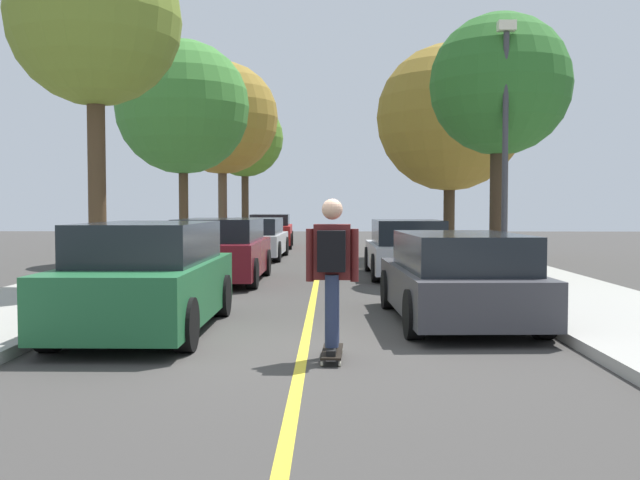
# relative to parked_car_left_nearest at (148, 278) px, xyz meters

# --- Properties ---
(ground) EXTENTS (80.00, 80.00, 0.00)m
(ground) POSITION_rel_parked_car_left_nearest_xyz_m (2.16, -1.29, -0.73)
(ground) COLOR #3D3A38
(center_line) EXTENTS (0.12, 39.20, 0.01)m
(center_line) POSITION_rel_parked_car_left_nearest_xyz_m (2.16, 2.71, -0.73)
(center_line) COLOR gold
(center_line) RESTS_ON ground
(parked_car_left_nearest) EXTENTS (1.82, 4.14, 1.47)m
(parked_car_left_nearest) POSITION_rel_parked_car_left_nearest_xyz_m (0.00, 0.00, 0.00)
(parked_car_left_nearest) COLOR #1E5B33
(parked_car_left_nearest) RESTS_ON ground
(parked_car_left_near) EXTENTS (2.00, 4.26, 1.42)m
(parked_car_left_near) POSITION_rel_parked_car_left_nearest_xyz_m (-0.00, 6.39, -0.02)
(parked_car_left_near) COLOR maroon
(parked_car_left_near) RESTS_ON ground
(parked_car_left_far) EXTENTS (2.04, 4.41, 1.31)m
(parked_car_left_far) POSITION_rel_parked_car_left_nearest_xyz_m (-0.00, 13.49, -0.07)
(parked_car_left_far) COLOR #B7B7BC
(parked_car_left_far) RESTS_ON ground
(parked_car_left_farthest) EXTENTS (1.94, 4.22, 1.37)m
(parked_car_left_farthest) POSITION_rel_parked_car_left_nearest_xyz_m (-0.00, 19.77, -0.05)
(parked_car_left_farthest) COLOR maroon
(parked_car_left_farthest) RESTS_ON ground
(parked_car_right_nearest) EXTENTS (2.00, 4.19, 1.31)m
(parked_car_right_nearest) POSITION_rel_parked_car_left_nearest_xyz_m (4.33, 0.77, -0.07)
(parked_car_right_nearest) COLOR #38383D
(parked_car_right_nearest) RESTS_ON ground
(parked_car_right_near) EXTENTS (1.89, 4.09, 1.37)m
(parked_car_right_near) POSITION_rel_parked_car_left_nearest_xyz_m (4.32, 7.63, -0.07)
(parked_car_right_near) COLOR #B7B7BC
(parked_car_right_near) RESTS_ON ground
(street_tree_left_nearest) EXTENTS (3.25, 3.25, 6.71)m
(street_tree_left_nearest) POSITION_rel_parked_car_left_nearest_xyz_m (-1.97, 3.97, 4.46)
(street_tree_left_nearest) COLOR #4C3823
(street_tree_left_nearest) RESTS_ON sidewalk_left
(street_tree_left_near) EXTENTS (4.01, 4.01, 6.54)m
(street_tree_left_near) POSITION_rel_parked_car_left_nearest_xyz_m (-1.97, 12.00, 3.93)
(street_tree_left_near) COLOR #4C3823
(street_tree_left_near) RESTS_ON sidewalk_left
(street_tree_left_far) EXTENTS (4.59, 4.59, 7.47)m
(street_tree_left_far) POSITION_rel_parked_car_left_nearest_xyz_m (-1.97, 19.85, 4.57)
(street_tree_left_far) COLOR brown
(street_tree_left_far) RESTS_ON sidewalk_left
(street_tree_left_farthest) EXTENTS (3.99, 3.99, 7.07)m
(street_tree_left_farthest) POSITION_rel_parked_car_left_nearest_xyz_m (-1.97, 27.63, 4.46)
(street_tree_left_farthest) COLOR #3D2D1E
(street_tree_left_farthest) RESTS_ON sidewalk_left
(street_tree_right_nearest) EXTENTS (3.17, 3.17, 5.89)m
(street_tree_right_nearest) POSITION_rel_parked_car_left_nearest_xyz_m (6.29, 6.69, 3.67)
(street_tree_right_nearest) COLOR #3D2D1E
(street_tree_right_nearest) RESTS_ON sidewalk_right
(street_tree_right_near) EXTENTS (4.68, 4.68, 6.73)m
(street_tree_right_near) POSITION_rel_parked_car_left_nearest_xyz_m (6.29, 13.48, 3.79)
(street_tree_right_near) COLOR #3D2D1E
(street_tree_right_near) RESTS_ON sidewalk_right
(fire_hydrant) EXTENTS (0.20, 0.20, 0.70)m
(fire_hydrant) POSITION_rel_parked_car_left_nearest_xyz_m (5.82, 6.20, -0.24)
(fire_hydrant) COLOR #B2140F
(fire_hydrant) RESTS_ON sidewalk_right
(streetlamp) EXTENTS (0.36, 0.24, 5.33)m
(streetlamp) POSITION_rel_parked_car_left_nearest_xyz_m (6.07, 5.22, 2.48)
(streetlamp) COLOR #38383D
(streetlamp) RESTS_ON sidewalk_right
(skateboard) EXTENTS (0.26, 0.85, 0.10)m
(skateboard) POSITION_rel_parked_car_left_nearest_xyz_m (2.50, -1.78, -0.64)
(skateboard) COLOR black
(skateboard) RESTS_ON ground
(skateboarder) EXTENTS (0.58, 0.70, 1.68)m
(skateboarder) POSITION_rel_parked_car_left_nearest_xyz_m (2.50, -1.82, 0.32)
(skateboarder) COLOR black
(skateboarder) RESTS_ON skateboard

